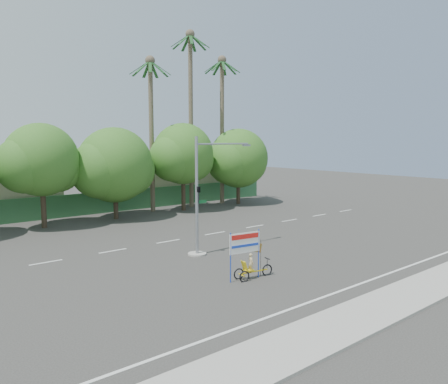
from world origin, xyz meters
TOP-DOWN VIEW (x-y plane):
  - ground at (0.00, 0.00)m, footprint 120.00×120.00m
  - sidewalk_near at (0.00, -7.50)m, footprint 50.00×2.40m
  - fence at (0.00, 21.50)m, footprint 38.00×0.08m
  - building_right at (8.00, 26.00)m, footprint 14.00×8.00m
  - tree_left at (-7.05, 18.00)m, footprint 6.66×5.60m
  - tree_center at (-1.05, 18.00)m, footprint 7.62×6.40m
  - tree_right at (5.95, 18.00)m, footprint 6.90×5.80m
  - tree_far_right at (12.95, 18.00)m, footprint 7.38×6.20m
  - palm_tall at (8.00, 19.50)m, footprint 3.73×3.79m
  - palm_mid at (12.00, 19.50)m, footprint 3.73×3.79m
  - palm_short at (3.50, 19.50)m, footprint 3.73×3.79m
  - traffic_signal at (-2.20, 3.98)m, footprint 4.72×1.10m
  - trike_billboard at (-3.19, -1.29)m, footprint 2.50×0.76m

SIDE VIEW (x-z plane):
  - ground at x=0.00m, z-range 0.00..0.00m
  - sidewalk_near at x=0.00m, z-range 0.00..0.12m
  - trike_billboard at x=-3.19m, z-range -0.24..2.23m
  - fence at x=0.00m, z-range 0.00..2.00m
  - building_right at x=8.00m, z-range 0.00..3.60m
  - traffic_signal at x=-2.20m, z-range -0.58..6.42m
  - tree_center at x=-1.05m, z-range 0.54..8.39m
  - tree_far_right at x=12.95m, z-range 0.68..8.61m
  - tree_left at x=-7.05m, z-range 1.02..9.09m
  - tree_right at x=5.95m, z-range 1.06..9.42m
  - palm_short at x=3.50m, z-range 1.64..16.09m
  - palm_mid at x=12.00m, z-range 1.67..17.12m
  - palm_tall at x=8.00m, z-range 1.74..19.19m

